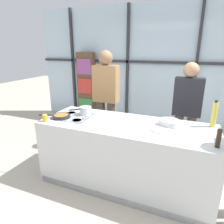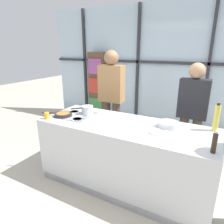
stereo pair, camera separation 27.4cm
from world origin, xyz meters
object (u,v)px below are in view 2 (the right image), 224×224
at_px(white_plate, 158,132).
at_px(juice_glass_near, 47,116).
at_px(spectator_far_left, 111,94).
at_px(saucepan, 87,110).
at_px(frying_pan, 63,114).
at_px(pepper_grinder, 214,143).
at_px(oil_bottle, 216,118).
at_px(mixing_bowl, 168,125).
at_px(spectator_center_left, 192,110).

xyz_separation_m(white_plate, juice_glass_near, (-1.49, -0.27, 0.04)).
bearing_deg(spectator_far_left, saucepan, 92.11).
xyz_separation_m(frying_pan, pepper_grinder, (1.97, -0.15, 0.08)).
distance_m(saucepan, pepper_grinder, 1.76).
bearing_deg(oil_bottle, frying_pan, -167.37).
height_order(spectator_far_left, mixing_bowl, spectator_far_left).
bearing_deg(oil_bottle, mixing_bowl, -161.98).
bearing_deg(frying_pan, saucepan, 44.48).
xyz_separation_m(white_plate, oil_bottle, (0.58, 0.37, 0.15)).
bearing_deg(mixing_bowl, spectator_far_left, 147.37).
height_order(spectator_center_left, saucepan, spectator_center_left).
bearing_deg(frying_pan, juice_glass_near, -118.53).
bearing_deg(spectator_center_left, juice_glass_near, 35.98).
bearing_deg(frying_pan, spectator_center_left, 33.09).
height_order(frying_pan, mixing_bowl, mixing_bowl).
height_order(white_plate, oil_bottle, oil_bottle).
relative_size(mixing_bowl, juice_glass_near, 2.77).
bearing_deg(mixing_bowl, spectator_center_left, 77.50).
relative_size(spectator_far_left, spectator_center_left, 1.10).
height_order(pepper_grinder, juice_glass_near, pepper_grinder).
bearing_deg(frying_pan, pepper_grinder, -4.31).
height_order(frying_pan, juice_glass_near, juice_glass_near).
bearing_deg(saucepan, white_plate, -8.96).
xyz_separation_m(mixing_bowl, oil_bottle, (0.51, 0.17, 0.12)).
xyz_separation_m(pepper_grinder, juice_glass_near, (-2.08, -0.05, -0.06)).
relative_size(spectator_far_left, frying_pan, 4.13).
bearing_deg(spectator_center_left, pepper_grinder, 105.88).
distance_m(spectator_center_left, mixing_bowl, 0.80).
distance_m(spectator_far_left, frying_pan, 1.09).
height_order(spectator_center_left, juice_glass_near, spectator_center_left).
height_order(spectator_far_left, white_plate, spectator_far_left).
distance_m(spectator_center_left, juice_glass_near, 2.14).
distance_m(mixing_bowl, pepper_grinder, 0.67).
height_order(mixing_bowl, juice_glass_near, juice_glass_near).
bearing_deg(mixing_bowl, juice_glass_near, -163.11).
relative_size(saucepan, pepper_grinder, 1.24).
height_order(white_plate, mixing_bowl, mixing_bowl).
distance_m(frying_pan, oil_bottle, 2.01).
bearing_deg(pepper_grinder, saucepan, 166.92).
height_order(oil_bottle, juice_glass_near, oil_bottle).
bearing_deg(mixing_bowl, white_plate, -108.71).
xyz_separation_m(spectator_far_left, frying_pan, (-0.22, -1.06, -0.11)).
bearing_deg(juice_glass_near, pepper_grinder, 1.43).
distance_m(spectator_far_left, saucepan, 0.81).
relative_size(spectator_center_left, oil_bottle, 4.88).
relative_size(spectator_center_left, frying_pan, 3.76).
relative_size(frying_pan, white_plate, 1.91).
bearing_deg(white_plate, oil_bottle, 32.50).
relative_size(spectator_far_left, mixing_bowl, 7.11).
distance_m(frying_pan, juice_glass_near, 0.23).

